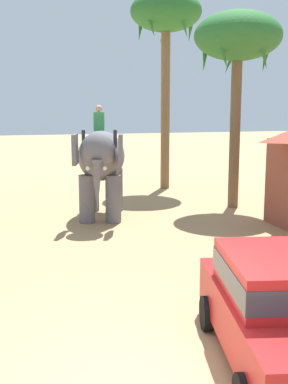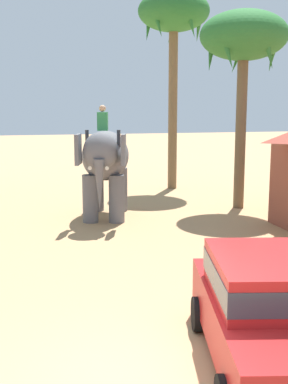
% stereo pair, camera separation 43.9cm
% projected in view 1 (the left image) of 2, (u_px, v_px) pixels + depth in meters
% --- Properties ---
extents(car_sedan_foreground, '(2.55, 4.37, 1.70)m').
position_uv_depth(car_sedan_foreground, '(279.00, 306.00, 7.42)').
color(car_sedan_foreground, red).
rests_on(car_sedan_foreground, ground).
extents(elephant_with_mahout, '(2.43, 4.02, 3.88)m').
position_uv_depth(elephant_with_mahout, '(101.00, 161.00, 17.01)').
color(elephant_with_mahout, slate).
rests_on(elephant_with_mahout, ground).
extents(palm_tree_behind_elephant, '(3.20, 3.20, 7.26)m').
position_uv_depth(palm_tree_behind_elephant, '(238.00, 41.00, 18.15)').
color(palm_tree_behind_elephant, brown).
rests_on(palm_tree_behind_elephant, ground).
extents(palm_tree_near_hut, '(3.20, 3.20, 8.89)m').
position_uv_depth(palm_tree_near_hut, '(166.00, 18.00, 22.22)').
color(palm_tree_near_hut, brown).
rests_on(palm_tree_near_hut, ground).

